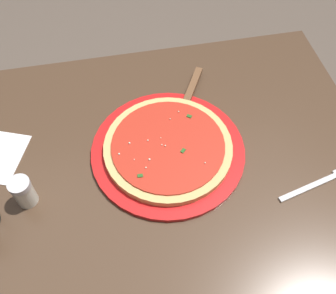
% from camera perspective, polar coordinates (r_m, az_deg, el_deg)
% --- Properties ---
extents(ground_plane, '(5.00, 5.00, 0.00)m').
position_cam_1_polar(ground_plane, '(1.60, -1.49, -17.39)').
color(ground_plane, brown).
extents(restaurant_table, '(1.06, 0.76, 0.77)m').
position_cam_1_polar(restaurant_table, '(1.03, -2.22, -6.63)').
color(restaurant_table, black).
rests_on(restaurant_table, ground_plane).
extents(serving_plate, '(0.36, 0.36, 0.01)m').
position_cam_1_polar(serving_plate, '(0.91, -0.00, -0.53)').
color(serving_plate, red).
rests_on(serving_plate, restaurant_table).
extents(pizza, '(0.30, 0.30, 0.02)m').
position_cam_1_polar(pizza, '(0.90, -0.00, 0.02)').
color(pizza, '#DBB26B').
rests_on(pizza, serving_plate).
extents(pizza_server, '(0.15, 0.21, 0.01)m').
position_cam_1_polar(pizza_server, '(1.00, 3.02, 7.36)').
color(pizza_server, silver).
rests_on(pizza_server, serving_plate).
extents(fork, '(0.19, 0.06, 0.00)m').
position_cam_1_polar(fork, '(0.93, 21.41, -4.93)').
color(fork, silver).
rests_on(fork, restaurant_table).
extents(parmesan_shaker, '(0.05, 0.05, 0.07)m').
position_cam_1_polar(parmesan_shaker, '(0.87, -20.56, -6.21)').
color(parmesan_shaker, silver).
rests_on(parmesan_shaker, restaurant_table).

